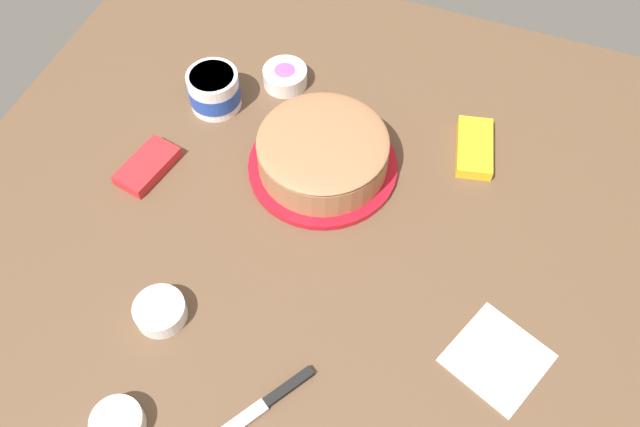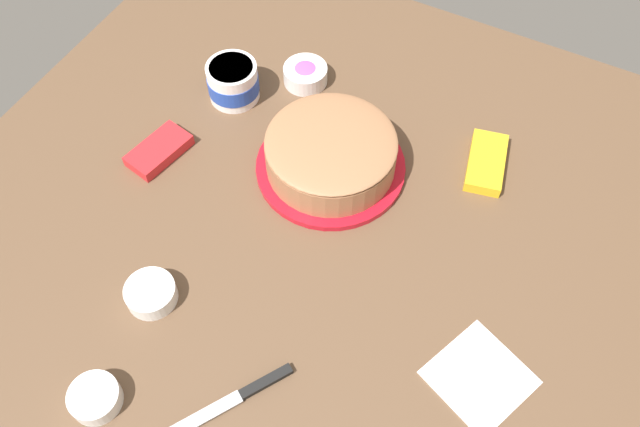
{
  "view_description": "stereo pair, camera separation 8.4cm",
  "coord_description": "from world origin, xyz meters",
  "px_view_note": "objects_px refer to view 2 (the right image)",
  "views": [
    {
      "loc": [
        -0.59,
        -0.23,
        1.1
      ],
      "look_at": [
        0.07,
        0.02,
        0.04
      ],
      "focal_mm": 37.53,
      "sensor_mm": 36.0,
      "label": 1
    },
    {
      "loc": [
        -0.56,
        -0.31,
        1.1
      ],
      "look_at": [
        0.07,
        0.02,
        0.04
      ],
      "focal_mm": 37.53,
      "sensor_mm": 36.0,
      "label": 2
    }
  ],
  "objects_px": {
    "frosting_tub": "(233,81)",
    "sprinkle_bowl_blue": "(95,398)",
    "candy_box_upper": "(159,151)",
    "sprinkle_bowl_rainbow": "(305,74)",
    "candy_box_lower": "(486,163)",
    "frosted_cake": "(331,155)",
    "spreading_knife": "(240,396)",
    "paper_napkin": "(480,377)",
    "sprinkle_bowl_orange": "(151,293)"
  },
  "relations": [
    {
      "from": "sprinkle_bowl_rainbow",
      "to": "paper_napkin",
      "type": "bearing_deg",
      "value": -128.89
    },
    {
      "from": "sprinkle_bowl_rainbow",
      "to": "sprinkle_bowl_blue",
      "type": "bearing_deg",
      "value": -176.91
    },
    {
      "from": "sprinkle_bowl_rainbow",
      "to": "candy_box_upper",
      "type": "height_order",
      "value": "sprinkle_bowl_rainbow"
    },
    {
      "from": "frosting_tub",
      "to": "sprinkle_bowl_blue",
      "type": "relative_size",
      "value": 1.32
    },
    {
      "from": "sprinkle_bowl_blue",
      "to": "paper_napkin",
      "type": "xyz_separation_m",
      "value": [
        0.33,
        -0.55,
        -0.01
      ]
    },
    {
      "from": "frosting_tub",
      "to": "sprinkle_bowl_orange",
      "type": "xyz_separation_m",
      "value": [
        -0.5,
        -0.13,
        -0.03
      ]
    },
    {
      "from": "sprinkle_bowl_rainbow",
      "to": "frosting_tub",
      "type": "bearing_deg",
      "value": 133.61
    },
    {
      "from": "frosted_cake",
      "to": "sprinkle_bowl_blue",
      "type": "height_order",
      "value": "frosted_cake"
    },
    {
      "from": "candy_box_upper",
      "to": "sprinkle_bowl_rainbow",
      "type": "bearing_deg",
      "value": -15.93
    },
    {
      "from": "sprinkle_bowl_orange",
      "to": "paper_napkin",
      "type": "bearing_deg",
      "value": -77.04
    },
    {
      "from": "candy_box_upper",
      "to": "paper_napkin",
      "type": "relative_size",
      "value": 0.9
    },
    {
      "from": "frosting_tub",
      "to": "candy_box_upper",
      "type": "distance_m",
      "value": 0.22
    },
    {
      "from": "sprinkle_bowl_blue",
      "to": "sprinkle_bowl_orange",
      "type": "bearing_deg",
      "value": 8.75
    },
    {
      "from": "spreading_knife",
      "to": "candy_box_upper",
      "type": "distance_m",
      "value": 0.56
    },
    {
      "from": "frosting_tub",
      "to": "paper_napkin",
      "type": "relative_size",
      "value": 0.75
    },
    {
      "from": "frosted_cake",
      "to": "frosting_tub",
      "type": "xyz_separation_m",
      "value": [
        0.08,
        0.28,
        -0.0
      ]
    },
    {
      "from": "sprinkle_bowl_blue",
      "to": "candy_box_lower",
      "type": "xyz_separation_m",
      "value": [
        0.77,
        -0.4,
        -0.01
      ]
    },
    {
      "from": "sprinkle_bowl_orange",
      "to": "frosted_cake",
      "type": "bearing_deg",
      "value": -20.12
    },
    {
      "from": "sprinkle_bowl_rainbow",
      "to": "candy_box_upper",
      "type": "relative_size",
      "value": 0.74
    },
    {
      "from": "sprinkle_bowl_rainbow",
      "to": "paper_napkin",
      "type": "xyz_separation_m",
      "value": [
        -0.48,
        -0.59,
        -0.02
      ]
    },
    {
      "from": "candy_box_lower",
      "to": "candy_box_upper",
      "type": "bearing_deg",
      "value": 102.24
    },
    {
      "from": "spreading_knife",
      "to": "candy_box_lower",
      "type": "distance_m",
      "value": 0.68
    },
    {
      "from": "frosting_tub",
      "to": "candy_box_lower",
      "type": "distance_m",
      "value": 0.57
    },
    {
      "from": "sprinkle_bowl_rainbow",
      "to": "sprinkle_bowl_blue",
      "type": "relative_size",
      "value": 1.16
    },
    {
      "from": "sprinkle_bowl_orange",
      "to": "paper_napkin",
      "type": "distance_m",
      "value": 0.59
    },
    {
      "from": "frosting_tub",
      "to": "sprinkle_bowl_blue",
      "type": "distance_m",
      "value": 0.72
    },
    {
      "from": "paper_napkin",
      "to": "candy_box_lower",
      "type": "bearing_deg",
      "value": 18.63
    },
    {
      "from": "candy_box_upper",
      "to": "frosted_cake",
      "type": "bearing_deg",
      "value": -57.14
    },
    {
      "from": "frosted_cake",
      "to": "sprinkle_bowl_rainbow",
      "type": "distance_m",
      "value": 0.26
    },
    {
      "from": "sprinkle_bowl_blue",
      "to": "candy_box_upper",
      "type": "xyz_separation_m",
      "value": [
        0.48,
        0.21,
        -0.01
      ]
    },
    {
      "from": "sprinkle_bowl_orange",
      "to": "sprinkle_bowl_blue",
      "type": "relative_size",
      "value": 1.09
    },
    {
      "from": "frosted_cake",
      "to": "candy_box_lower",
      "type": "relative_size",
      "value": 2.07
    },
    {
      "from": "candy_box_lower",
      "to": "sprinkle_bowl_rainbow",
      "type": "bearing_deg",
      "value": 71.77
    },
    {
      "from": "spreading_knife",
      "to": "candy_box_lower",
      "type": "xyz_separation_m",
      "value": [
        0.65,
        -0.2,
        0.01
      ]
    },
    {
      "from": "frosting_tub",
      "to": "paper_napkin",
      "type": "xyz_separation_m",
      "value": [
        -0.37,
        -0.71,
        -0.04
      ]
    },
    {
      "from": "candy_box_lower",
      "to": "sprinkle_bowl_orange",
      "type": "bearing_deg",
      "value": 130.02
    },
    {
      "from": "frosted_cake",
      "to": "spreading_knife",
      "type": "relative_size",
      "value": 1.47
    },
    {
      "from": "frosting_tub",
      "to": "spreading_knife",
      "type": "distance_m",
      "value": 0.69
    },
    {
      "from": "frosting_tub",
      "to": "candy_box_upper",
      "type": "height_order",
      "value": "frosting_tub"
    },
    {
      "from": "frosting_tub",
      "to": "candy_box_lower",
      "type": "xyz_separation_m",
      "value": [
        0.07,
        -0.56,
        -0.03
      ]
    },
    {
      "from": "sprinkle_bowl_orange",
      "to": "spreading_knife",
      "type": "bearing_deg",
      "value": -109.3
    },
    {
      "from": "candy_box_lower",
      "to": "paper_napkin",
      "type": "distance_m",
      "value": 0.46
    },
    {
      "from": "frosted_cake",
      "to": "spreading_knife",
      "type": "height_order",
      "value": "frosted_cake"
    },
    {
      "from": "frosted_cake",
      "to": "paper_napkin",
      "type": "height_order",
      "value": "frosted_cake"
    },
    {
      "from": "sprinkle_bowl_rainbow",
      "to": "sprinkle_bowl_blue",
      "type": "xyz_separation_m",
      "value": [
        -0.81,
        -0.04,
        -0.01
      ]
    },
    {
      "from": "frosting_tub",
      "to": "sprinkle_bowl_blue",
      "type": "height_order",
      "value": "frosting_tub"
    },
    {
      "from": "paper_napkin",
      "to": "sprinkle_bowl_rainbow",
      "type": "bearing_deg",
      "value": 51.11
    },
    {
      "from": "sprinkle_bowl_orange",
      "to": "candy_box_lower",
      "type": "distance_m",
      "value": 0.71
    },
    {
      "from": "frosting_tub",
      "to": "candy_box_lower",
      "type": "bearing_deg",
      "value": -82.99
    },
    {
      "from": "frosted_cake",
      "to": "frosting_tub",
      "type": "relative_size",
      "value": 2.72
    }
  ]
}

